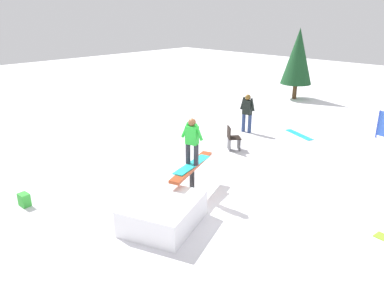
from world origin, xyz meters
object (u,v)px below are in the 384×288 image
(bystander_black, at_px, (247,111))
(loose_snowboard_cyan, at_px, (299,135))
(rail_feature, at_px, (192,170))
(backpack_on_snow, at_px, (24,200))
(folding_chair, at_px, (233,139))
(pine_tree_near, at_px, (298,56))
(main_rider_on_rail, at_px, (192,143))

(bystander_black, distance_m, loose_snowboard_cyan, 2.30)
(rail_feature, distance_m, backpack_on_snow, 4.40)
(folding_chair, distance_m, backpack_on_snow, 7.09)
(folding_chair, xyz_separation_m, pine_tree_near, (8.99, 2.60, 1.94))
(folding_chair, bearing_deg, pine_tree_near, -35.11)
(main_rider_on_rail, xyz_separation_m, pine_tree_near, (12.52, 3.96, 0.86))
(folding_chair, height_order, backpack_on_snow, folding_chair)
(main_rider_on_rail, bearing_deg, loose_snowboard_cyan, -10.00)
(bystander_black, relative_size, loose_snowboard_cyan, 1.08)
(folding_chair, relative_size, backpack_on_snow, 2.59)
(backpack_on_snow, bearing_deg, loose_snowboard_cyan, -106.16)
(rail_feature, bearing_deg, pine_tree_near, -2.55)
(loose_snowboard_cyan, relative_size, folding_chair, 1.67)
(loose_snowboard_cyan, bearing_deg, bystander_black, -123.33)
(backpack_on_snow, bearing_deg, folding_chair, -104.63)
(main_rider_on_rail, xyz_separation_m, backpack_on_snow, (-3.44, 2.69, -1.32))
(rail_feature, xyz_separation_m, main_rider_on_rail, (0.00, 0.00, 0.76))
(bystander_black, xyz_separation_m, folding_chair, (-2.05, -0.88, -0.47))
(main_rider_on_rail, xyz_separation_m, loose_snowboard_cyan, (6.73, 0.47, -1.48))
(rail_feature, distance_m, loose_snowboard_cyan, 6.79)
(main_rider_on_rail, bearing_deg, rail_feature, 0.00)
(loose_snowboard_cyan, bearing_deg, rail_feature, -62.48)
(loose_snowboard_cyan, bearing_deg, folding_chair, -82.03)
(main_rider_on_rail, xyz_separation_m, bystander_black, (5.57, 2.25, -0.61))
(bystander_black, distance_m, pine_tree_near, 7.30)
(main_rider_on_rail, distance_m, folding_chair, 3.93)
(bystander_black, bearing_deg, loose_snowboard_cyan, -155.71)
(rail_feature, bearing_deg, backpack_on_snow, 121.88)
(loose_snowboard_cyan, xyz_separation_m, backpack_on_snow, (-10.18, 2.22, 0.16))
(folding_chair, bearing_deg, rail_feature, 149.94)
(main_rider_on_rail, relative_size, loose_snowboard_cyan, 1.04)
(backpack_on_snow, bearing_deg, pine_tree_near, -89.28)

